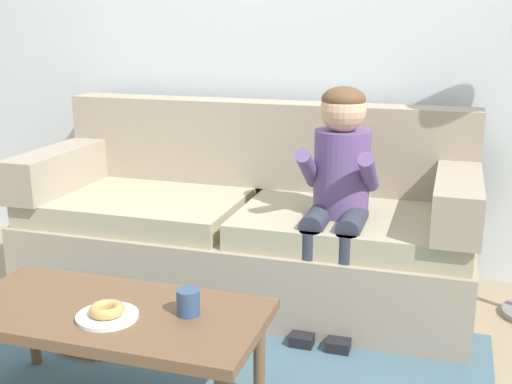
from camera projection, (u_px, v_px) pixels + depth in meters
The scene contains 9 objects.
ground at pixel (198, 370), 2.63m from camera, with size 10.00×10.00×0.00m, color #9E896B.
wall_back at pixel (288, 17), 3.55m from camera, with size 8.00×0.10×2.80m, color silver.
couch at pixel (248, 227), 3.34m from camera, with size 2.25×0.90×0.96m.
coffee_table at pixel (111, 320), 2.25m from camera, with size 1.09×0.52×0.41m.
person_child at pixel (339, 183), 2.92m from camera, with size 0.34×0.58×1.10m.
plate at pixel (107, 316), 2.17m from camera, with size 0.21×0.21×0.01m, color white.
donut at pixel (107, 310), 2.16m from camera, with size 0.12×0.12×0.04m, color tan.
mug at pixel (188, 302), 2.19m from camera, with size 0.08×0.08×0.09m, color #334C72.
toy_controller at pixel (85, 350), 2.74m from camera, with size 0.23×0.09×0.05m.
Camera 1 is at (0.92, -2.17, 1.40)m, focal length 45.04 mm.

